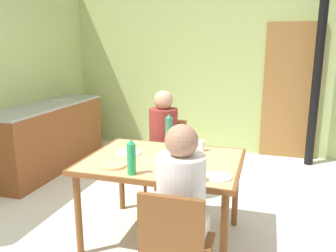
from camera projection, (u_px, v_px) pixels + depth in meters
ground_plane at (133, 232)px, 3.10m from camera, size 7.22×7.22×0.00m
wall_back at (197, 69)px, 5.39m from camera, size 4.36×0.10×2.61m
door_wooden at (291, 92)px, 4.99m from camera, size 0.80×0.05×2.00m
stove_pipe_column at (317, 73)px, 4.58m from camera, size 0.12×0.12×2.61m
kitchen_counter at (48, 137)px, 4.63m from camera, size 0.61×1.99×0.91m
dining_table at (163, 167)px, 2.85m from camera, size 1.30×0.97×0.74m
chair_near_diner at (175, 247)px, 2.01m from camera, size 0.40×0.40×0.87m
chair_far_diner at (167, 154)px, 3.73m from camera, size 0.40×0.40×0.87m
person_near_diner at (182, 193)px, 2.07m from camera, size 0.30×0.37×0.77m
person_far_diner at (163, 132)px, 3.54m from camera, size 0.30×0.37×0.77m
water_bottle_green_near at (131, 158)px, 2.46m from camera, size 0.07×0.07×0.27m
water_bottle_green_far at (169, 131)px, 3.16m from camera, size 0.07×0.07×0.31m
dinner_plate_near_left at (218, 177)px, 2.43m from camera, size 0.20×0.20×0.01m
dinner_plate_near_right at (129, 152)px, 2.98m from camera, size 0.22×0.22×0.01m
drinking_glass_by_near_diner at (199, 174)px, 2.35m from camera, size 0.06×0.06×0.11m
drinking_glass_by_far_diner at (202, 146)px, 3.03m from camera, size 0.06×0.06×0.10m
bread_plate_sliced at (113, 166)px, 2.64m from camera, size 0.19×0.19×0.02m
cutlery_knife_near at (166, 154)px, 2.95m from camera, size 0.13×0.10×0.00m
cutlery_fork_near at (155, 173)px, 2.51m from camera, size 0.13×0.10×0.00m
cutlery_knife_far at (150, 161)px, 2.78m from camera, size 0.12×0.11×0.00m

